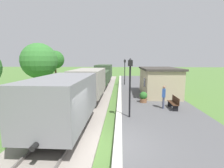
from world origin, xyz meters
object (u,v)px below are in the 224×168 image
(bench_down_platform, at_px, (150,83))
(potted_planter, at_px, (143,97))
(bench_near_hut, at_px, (174,103))
(freight_train, at_px, (94,80))
(person_waiting, at_px, (164,96))
(lamp_post_near, at_px, (130,77))
(tree_trackside_far, at_px, (39,61))
(tree_field_left, at_px, (55,60))
(lamp_post_far, at_px, (125,67))
(station_hut, at_px, (159,81))

(bench_down_platform, height_order, potted_planter, potted_planter)
(potted_planter, bearing_deg, bench_near_hut, -40.66)
(freight_train, xyz_separation_m, bench_down_platform, (6.82, 3.85, -0.90))
(person_waiting, height_order, lamp_post_near, lamp_post_near)
(lamp_post_near, xyz_separation_m, tree_trackside_far, (-10.56, 9.68, 0.88))
(bench_down_platform, distance_m, lamp_post_near, 12.23)
(freight_train, xyz_separation_m, tree_field_left, (-7.74, 8.36, 2.21))
(potted_planter, bearing_deg, tree_field_left, 135.29)
(lamp_post_far, bearing_deg, tree_field_left, 167.46)
(tree_trackside_far, relative_size, tree_field_left, 1.10)
(freight_train, bearing_deg, lamp_post_far, 59.42)
(potted_planter, relative_size, lamp_post_near, 0.25)
(bench_near_hut, height_order, potted_planter, potted_planter)
(bench_down_platform, xyz_separation_m, lamp_post_far, (-3.35, 2.01, 2.08))
(freight_train, bearing_deg, person_waiting, -43.29)
(potted_planter, bearing_deg, person_waiting, -52.73)
(station_hut, bearing_deg, bench_down_platform, 89.77)
(potted_planter, height_order, lamp_post_near, lamp_post_near)
(person_waiting, relative_size, potted_planter, 1.87)
(freight_train, height_order, lamp_post_far, lamp_post_far)
(freight_train, relative_size, potted_planter, 28.38)
(station_hut, xyz_separation_m, tree_trackside_far, (-13.90, 2.85, 2.03))
(person_waiting, xyz_separation_m, potted_planter, (-1.25, 1.64, -0.46))
(bench_near_hut, height_order, lamp_post_far, lamp_post_far)
(bench_down_platform, relative_size, lamp_post_near, 0.41)
(station_hut, relative_size, person_waiting, 3.39)
(potted_planter, height_order, lamp_post_far, lamp_post_far)
(tree_trackside_far, bearing_deg, lamp_post_near, -42.52)
(freight_train, xyz_separation_m, person_waiting, (6.07, -5.72, -0.44))
(tree_trackside_far, bearing_deg, bench_near_hut, -29.12)
(bench_down_platform, xyz_separation_m, lamp_post_near, (-3.35, -11.58, 2.08))
(bench_down_platform, bearing_deg, lamp_post_near, -106.15)
(potted_planter, height_order, tree_field_left, tree_field_left)
(bench_down_platform, distance_m, lamp_post_far, 4.43)
(station_hut, height_order, bench_near_hut, station_hut)
(bench_down_platform, relative_size, potted_planter, 1.64)
(bench_near_hut, bearing_deg, bench_down_platform, 90.00)
(lamp_post_near, distance_m, lamp_post_far, 13.59)
(bench_near_hut, bearing_deg, lamp_post_far, 106.04)
(station_hut, bearing_deg, lamp_post_near, -116.01)
(bench_down_platform, bearing_deg, person_waiting, -94.44)
(potted_planter, xyz_separation_m, tree_trackside_far, (-11.92, 6.04, 2.96))
(person_waiting, bearing_deg, bench_down_platform, -79.04)
(lamp_post_near, bearing_deg, potted_planter, 69.59)
(tree_field_left, bearing_deg, potted_planter, -44.71)
(tree_trackside_far, bearing_deg, station_hut, -11.61)
(station_hut, bearing_deg, person_waiting, -98.55)
(lamp_post_far, bearing_deg, bench_down_platform, -30.99)
(freight_train, height_order, bench_near_hut, freight_train)
(freight_train, distance_m, tree_field_left, 11.61)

